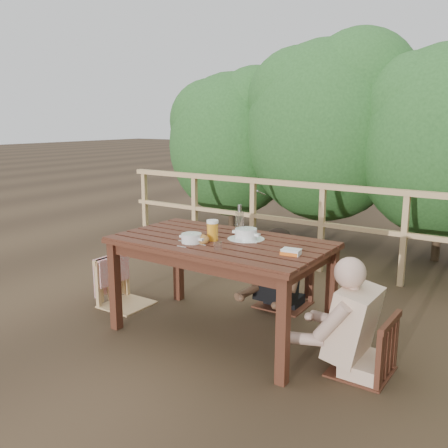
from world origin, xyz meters
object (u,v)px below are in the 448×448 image
Objects in this scene: diner_right at (371,282)px; bread_roll at (201,239)px; chair_far at (284,259)px; woman at (286,245)px; chair_right at (364,316)px; soup_near at (192,239)px; beer_glass at (213,231)px; tumbler at (218,247)px; butter_tub at (291,253)px; chair_left at (125,262)px; table at (220,288)px; soup_far at (246,235)px; bottle at (240,222)px.

diner_right is 9.68× the size of bread_roll.
woman is at bearing 88.59° from chair_far.
chair_right is at bearing 8.75° from bread_roll.
soup_near is (-0.27, -1.05, 0.23)m from woman.
chair_far is at bearing 78.60° from beer_glass.
tumbler is (-1.03, -0.28, 0.15)m from diner_right.
woman is 8.87× the size of butter_tub.
chair_left is 1.76m from butter_tub.
table is 6.40× the size of soup_near.
chair_right is at bearing 3.96° from beer_glass.
soup_near is (-1.28, -0.23, 0.40)m from chair_right.
chair_far is at bearing -56.49° from chair_left.
chair_left is at bearing -147.09° from chair_far.
diner_right is 4.53× the size of soup_far.
chair_left reaches higher than tumbler.
table is 9.50× the size of beer_glass.
butter_tub is at bearing -93.63° from chair_left.
soup_near is at bearing 74.38° from woman.
bread_roll is 0.48× the size of bottle.
tumbler is at bearing -73.47° from chair_right.
soup_near reaches higher than table.
bottle is (0.12, 0.19, 0.05)m from beer_glass.
soup_near is 1.48× the size of beer_glass.
chair_far is 0.13m from woman.
chair_left reaches higher than chair_right.
tumbler is (-1.00, -0.28, 0.39)m from chair_right.
diner_right is at bearing 8.54° from bread_roll.
diner_right reaches higher than soup_near.
chair_right is at bearing 90.59° from diner_right.
tumbler is (0.01, -1.08, 0.35)m from chair_far.
diner_right reaches higher than bottle.
chair_far is 0.78× the size of woman.
soup_near is at bearing -120.48° from beer_glass.
chair_right is (1.01, -0.80, -0.04)m from chair_far.
diner_right reaches higher than beer_glass.
tumbler is at bearing -89.42° from soup_far.
bottle is (0.15, 0.30, 0.10)m from bread_roll.
soup_far reaches higher than butter_tub.
chair_left is 3.01× the size of bottle.
woman is 8.50× the size of bread_roll.
bread_roll is at bearing -80.65° from chair_right.
bottle is (0.21, 0.34, 0.10)m from soup_near.
diner_right is 0.56m from butter_tub.
woman is (0.14, 0.85, 0.19)m from table.
butter_tub is at bearing -6.82° from table.
soup_far is at bearing -3.71° from bottle.
woman is at bearing 78.84° from beer_glass.
soup_far is at bearing -84.57° from chair_left.
chair_far is 1.10× the size of chair_right.
bottle reaches higher than soup_far.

